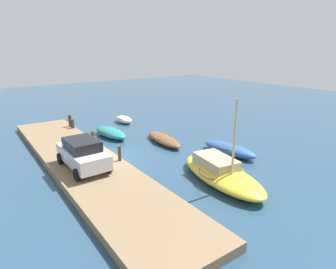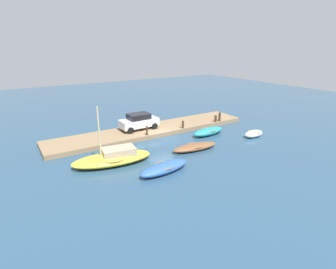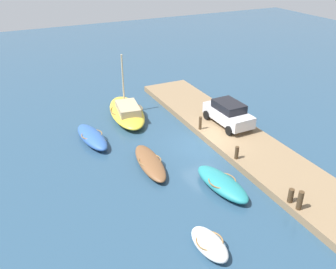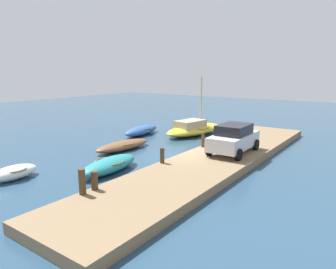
# 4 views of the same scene
# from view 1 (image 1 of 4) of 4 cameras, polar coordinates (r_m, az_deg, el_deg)

# --- Properties ---
(ground_plane) EXTENTS (84.00, 84.00, 0.00)m
(ground_plane) POSITION_cam_1_polar(r_m,az_deg,el_deg) (18.91, -10.25, -4.62)
(ground_plane) COLOR navy
(dock_platform) EXTENTS (21.61, 3.94, 0.43)m
(dock_platform) POSITION_cam_1_polar(r_m,az_deg,el_deg) (18.10, -16.53, -5.35)
(dock_platform) COLOR #846B4C
(dock_platform) RESTS_ON ground_plane
(rowboat_blue) EXTENTS (4.19, 1.75, 0.71)m
(rowboat_blue) POSITION_cam_1_polar(r_m,az_deg,el_deg) (19.58, 12.08, -2.84)
(rowboat_blue) COLOR #2D569E
(rowboat_blue) RESTS_ON ground_plane
(sailboat_yellow) EXTENTS (6.37, 3.23, 4.60)m
(sailboat_yellow) POSITION_cam_1_polar(r_m,az_deg,el_deg) (15.59, 10.46, -7.46)
(sailboat_yellow) COLOR gold
(sailboat_yellow) RESTS_ON ground_plane
(dinghy_white) EXTENTS (2.35, 1.25, 0.65)m
(dinghy_white) POSITION_cam_1_polar(r_m,az_deg,el_deg) (27.46, -8.80, 3.00)
(dinghy_white) COLOR white
(dinghy_white) RESTS_ON ground_plane
(rowboat_teal) EXTENTS (3.99, 1.80, 0.71)m
(rowboat_teal) POSITION_cam_1_polar(r_m,az_deg,el_deg) (23.27, -11.34, 0.39)
(rowboat_teal) COLOR teal
(rowboat_teal) RESTS_ON ground_plane
(rowboat_brown) EXTENTS (4.37, 1.66, 0.58)m
(rowboat_brown) POSITION_cam_1_polar(r_m,az_deg,el_deg) (21.39, -0.86, -0.92)
(rowboat_brown) COLOR brown
(rowboat_brown) RESTS_ON ground_plane
(mooring_post_west) EXTENTS (0.26, 0.26, 1.00)m
(mooring_post_west) POSITION_cam_1_polar(r_m,az_deg,el_deg) (25.55, -18.91, 2.60)
(mooring_post_west) COLOR #47331E
(mooring_post_west) RESTS_ON dock_platform
(mooring_post_mid_west) EXTENTS (0.27, 0.27, 0.75)m
(mooring_post_mid_west) POSITION_cam_1_polar(r_m,az_deg,el_deg) (25.02, -18.48, 2.05)
(mooring_post_mid_west) COLOR #47331E
(mooring_post_mid_west) RESTS_ON dock_platform
(mooring_post_mid_east) EXTENTS (0.23, 0.23, 0.79)m
(mooring_post_mid_east) POSITION_cam_1_polar(r_m,az_deg,el_deg) (20.89, -14.75, -0.43)
(mooring_post_mid_east) COLOR #47331E
(mooring_post_mid_east) RESTS_ON dock_platform
(mooring_post_east) EXTENTS (0.20, 0.20, 0.92)m
(mooring_post_east) POSITION_cam_1_polar(r_m,az_deg,el_deg) (17.16, -9.64, -3.69)
(mooring_post_east) COLOR #47331E
(mooring_post_east) RESTS_ON dock_platform
(parked_car) EXTENTS (3.95, 2.01, 1.66)m
(parked_car) POSITION_cam_1_polar(r_m,az_deg,el_deg) (16.46, -16.63, -3.62)
(parked_car) COLOR silver
(parked_car) RESTS_ON dock_platform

